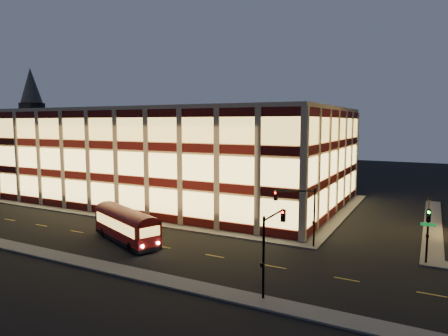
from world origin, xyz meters
The scene contains 12 objects.
ground centered at (0.00, 0.00, 0.00)m, with size 200.00×200.00×0.00m, color black.
sidewalk_office_south centered at (-3.00, 1.00, 0.07)m, with size 54.00×2.00×0.15m, color #514F4C.
sidewalk_office_east centered at (23.00, 17.00, 0.07)m, with size 2.00×30.00×0.15m, color #514F4C.
sidewalk_tower_west centered at (34.00, 17.00, 0.07)m, with size 2.00×30.00×0.15m, color #514F4C.
sidewalk_near centered at (0.00, -13.00, 0.07)m, with size 100.00×2.00×0.15m, color #514F4C.
office_building centered at (-2.91, 16.91, 7.25)m, with size 50.45×30.45×14.50m.
church_tower centered at (-70.00, 40.00, 9.00)m, with size 5.00×5.00×18.00m, color #2D2621.
church_spire centered at (-70.00, 40.00, 23.00)m, with size 6.00×6.00×10.00m, color #4C473F.
traffic_signal_far centered at (22.21, 0.24, 4.11)m, with size 3.79×1.87×6.00m.
traffic_signal_right centered at (33.50, -0.62, 4.10)m, with size 1.20×4.37×6.00m.
traffic_signal_near centered at (23.50, -11.03, 4.13)m, with size 0.32×4.45×6.00m.
trolley_bus centered at (5.62, -6.28, 1.94)m, with size 10.50×6.49×3.50m.
Camera 1 is at (33.51, -37.47, 12.40)m, focal length 32.00 mm.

